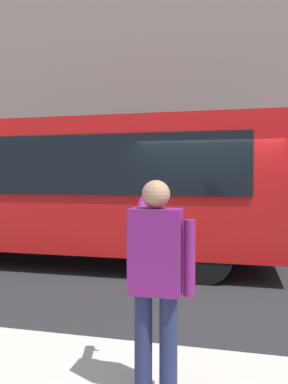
% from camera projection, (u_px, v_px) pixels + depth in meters
% --- Properties ---
extents(ground_plane, '(60.00, 60.00, 0.00)m').
position_uv_depth(ground_plane, '(210.00, 275.00, 7.33)').
color(ground_plane, '#232326').
extents(building_facade_far, '(28.00, 1.55, 12.00)m').
position_uv_depth(building_facade_far, '(224.00, 61.00, 13.69)').
color(building_facade_far, gray).
rests_on(building_facade_far, ground_plane).
extents(red_bus, '(9.05, 2.54, 3.08)m').
position_uv_depth(red_bus, '(71.00, 186.00, 8.49)').
color(red_bus, red).
rests_on(red_bus, ground_plane).
extents(pedestrian_photographer, '(0.53, 0.52, 1.70)m').
position_uv_depth(pedestrian_photographer, '(156.00, 271.00, 2.99)').
color(pedestrian_photographer, '#1E2347').
rests_on(pedestrian_photographer, sidewalk_curb).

